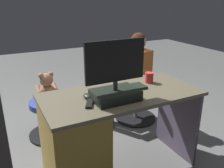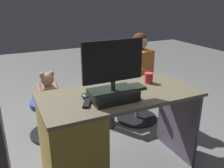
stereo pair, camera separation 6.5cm
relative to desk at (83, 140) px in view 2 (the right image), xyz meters
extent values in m
plane|color=#5F615F|center=(-0.33, -0.45, -0.41)|extent=(10.00, 10.00, 0.00)
cube|color=brown|center=(-0.33, 0.00, 0.34)|extent=(1.30, 0.62, 0.03)
cube|color=olive|center=(0.10, 0.00, -0.04)|extent=(0.42, 0.57, 0.73)
cube|color=#484052|center=(-0.96, 0.00, -0.04)|extent=(0.02, 0.56, 0.73)
cube|color=black|center=(-0.22, 0.10, 0.39)|extent=(0.35, 0.24, 0.08)
cylinder|color=#333338|center=(-0.22, 0.10, 0.46)|extent=(0.04, 0.04, 0.07)
cube|color=black|center=(-0.22, 0.10, 0.65)|extent=(0.47, 0.02, 0.31)
cube|color=black|center=(-0.22, 0.08, 0.65)|extent=(0.43, 0.00, 0.28)
cube|color=black|center=(-0.37, -0.05, 0.36)|extent=(0.42, 0.14, 0.02)
ellipsoid|color=#232F1F|center=(-0.05, -0.02, 0.37)|extent=(0.06, 0.10, 0.04)
cylinder|color=red|center=(-0.68, -0.11, 0.40)|extent=(0.08, 0.08, 0.09)
cube|color=black|center=(-0.02, 0.09, 0.36)|extent=(0.11, 0.15, 0.02)
cylinder|color=black|center=(0.09, -0.86, -0.39)|extent=(0.50, 0.50, 0.03)
cylinder|color=gray|center=(0.09, -0.86, -0.21)|extent=(0.04, 0.04, 0.34)
cylinder|color=#314398|center=(0.09, -0.86, -0.01)|extent=(0.42, 0.42, 0.06)
ellipsoid|color=#A57356|center=(0.09, -0.86, 0.11)|extent=(0.18, 0.15, 0.18)
sphere|color=#A57356|center=(0.09, -0.86, 0.26)|extent=(0.14, 0.14, 0.14)
sphere|color=beige|center=(0.09, -0.92, 0.25)|extent=(0.05, 0.05, 0.05)
sphere|color=#A57356|center=(0.04, -0.86, 0.32)|extent=(0.06, 0.06, 0.06)
sphere|color=#A57356|center=(0.14, -0.86, 0.32)|extent=(0.06, 0.06, 0.06)
cylinder|color=#A57356|center=(0.00, -0.90, 0.15)|extent=(0.05, 0.14, 0.09)
cylinder|color=#A57356|center=(0.18, -0.90, 0.15)|extent=(0.05, 0.14, 0.09)
cylinder|color=#A57356|center=(0.05, -0.96, 0.05)|extent=(0.06, 0.11, 0.06)
cylinder|color=#A57356|center=(0.14, -0.96, 0.05)|extent=(0.06, 0.11, 0.06)
cylinder|color=black|center=(-0.98, -0.76, -0.39)|extent=(0.52, 0.52, 0.03)
cylinder|color=gray|center=(-0.98, -0.76, -0.21)|extent=(0.04, 0.04, 0.34)
cylinder|color=#4C575E|center=(-0.98, -0.76, -0.01)|extent=(0.43, 0.43, 0.06)
cube|color=orange|center=(-0.98, -0.76, 0.26)|extent=(0.23, 0.34, 0.49)
sphere|color=tan|center=(-0.98, -0.76, 0.60)|extent=(0.18, 0.18, 0.18)
sphere|color=#421F0F|center=(-0.98, -0.76, 0.61)|extent=(0.17, 0.17, 0.17)
cylinder|color=orange|center=(-0.82, -0.58, 0.34)|extent=(0.39, 0.11, 0.23)
cylinder|color=orange|center=(-0.86, -0.97, 0.34)|extent=(0.39, 0.11, 0.23)
cylinder|color=#352C34|center=(-0.77, -0.69, 0.04)|extent=(0.40, 0.15, 0.11)
cylinder|color=#352C34|center=(-0.58, -0.71, -0.19)|extent=(0.10, 0.10, 0.43)
cylinder|color=#352C34|center=(-0.79, -0.87, 0.04)|extent=(0.40, 0.15, 0.11)
cylinder|color=#352C34|center=(-0.59, -0.89, -0.19)|extent=(0.10, 0.10, 0.43)
camera|label=1|loc=(0.56, 1.57, 1.09)|focal=38.43mm
camera|label=2|loc=(0.50, 1.60, 1.09)|focal=38.43mm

